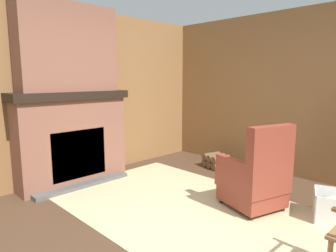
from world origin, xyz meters
The scene contains 11 objects.
ground_plane centered at (0.00, 0.00, 0.00)m, with size 14.00×14.00×0.00m, color #4C3523.
wood_panel_wall_left centered at (-2.59, 0.00, 1.27)m, with size 0.06×5.72×2.55m.
wood_panel_wall_back centered at (0.03, 2.59, 1.28)m, with size 5.72×0.09×2.55m.
fireplace_hearth centered at (-2.35, 0.00, 0.66)m, with size 0.60×1.66×1.34m.
chimney_breast centered at (-2.37, 0.00, 1.93)m, with size 0.34×1.37×1.19m.
area_rug centered at (-0.39, 0.50, 0.01)m, with size 3.75×2.10×0.01m.
armchair centered at (-0.04, 1.05, 0.37)m, with size 0.79×0.77×1.02m.
firewood_stack centered at (-1.34, 2.09, 0.12)m, with size 0.46×0.42×0.24m.
oil_lamp_vase centered at (-2.41, -0.22, 1.44)m, with size 0.10×0.10×0.29m.
storage_case centered at (-2.41, 0.55, 1.40)m, with size 0.14×0.23×0.12m.
decorative_plate_on_mantel centered at (-2.43, 0.02, 1.46)m, with size 0.07×0.25×0.25m.
Camera 1 is at (1.60, -2.01, 1.52)m, focal length 32.00 mm.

